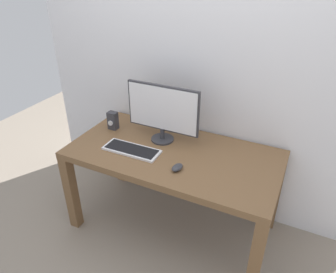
% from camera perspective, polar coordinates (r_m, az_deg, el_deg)
% --- Properties ---
extents(ground_plane, '(6.00, 6.00, 0.00)m').
position_cam_1_polar(ground_plane, '(2.80, 0.88, -15.60)').
color(ground_plane, gray).
extents(wall_back, '(2.88, 0.04, 3.00)m').
position_cam_1_polar(wall_back, '(2.42, 5.81, 17.89)').
color(wall_back, silver).
rests_on(wall_back, ground_plane).
extents(desk, '(1.56, 0.79, 0.74)m').
position_cam_1_polar(desk, '(2.39, 0.99, -4.89)').
color(desk, brown).
rests_on(desk, ground_plane).
extents(monitor, '(0.58, 0.18, 0.45)m').
position_cam_1_polar(monitor, '(2.37, -0.97, 4.64)').
color(monitor, '#333338').
rests_on(monitor, desk).
extents(keyboard_primary, '(0.43, 0.17, 0.02)m').
position_cam_1_polar(keyboard_primary, '(2.35, -6.63, -2.41)').
color(keyboard_primary, silver).
rests_on(keyboard_primary, desk).
extents(mouse, '(0.08, 0.11, 0.04)m').
position_cam_1_polar(mouse, '(2.14, 1.69, -5.66)').
color(mouse, '#333338').
rests_on(mouse, desk).
extents(audio_controller, '(0.08, 0.07, 0.15)m').
position_cam_1_polar(audio_controller, '(2.65, -10.01, 2.87)').
color(audio_controller, '#333338').
rests_on(audio_controller, desk).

